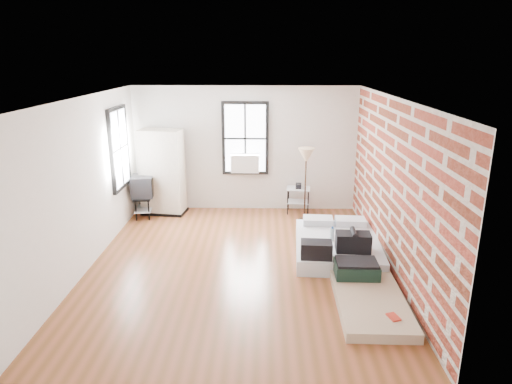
{
  "coord_description": "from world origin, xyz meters",
  "views": [
    {
      "loc": [
        0.44,
        -7.09,
        3.43
      ],
      "look_at": [
        0.29,
        0.3,
        1.21
      ],
      "focal_mm": 32.0,
      "sensor_mm": 36.0,
      "label": 1
    }
  ],
  "objects_px": {
    "mattress_bare": "(367,293)",
    "side_table": "(298,193)",
    "mattress_main": "(337,244)",
    "tv_stand": "(143,188)",
    "wardrobe": "(162,172)",
    "floor_lamp": "(306,159)"
  },
  "relations": [
    {
      "from": "mattress_bare",
      "to": "side_table",
      "type": "bearing_deg",
      "value": 101.83
    },
    {
      "from": "mattress_main",
      "to": "tv_stand",
      "type": "distance_m",
      "value": 4.42
    },
    {
      "from": "mattress_bare",
      "to": "tv_stand",
      "type": "xyz_separation_m",
      "value": [
        -4.14,
        3.55,
        0.54
      ]
    },
    {
      "from": "mattress_main",
      "to": "wardrobe",
      "type": "xyz_separation_m",
      "value": [
        -3.57,
        2.16,
        0.77
      ]
    },
    {
      "from": "mattress_main",
      "to": "tv_stand",
      "type": "relative_size",
      "value": 2.24
    },
    {
      "from": "side_table",
      "to": "tv_stand",
      "type": "xyz_separation_m",
      "value": [
        -3.41,
        -0.32,
        0.2
      ]
    },
    {
      "from": "mattress_bare",
      "to": "wardrobe",
      "type": "relative_size",
      "value": 0.96
    },
    {
      "from": "wardrobe",
      "to": "floor_lamp",
      "type": "xyz_separation_m",
      "value": [
        3.13,
        -0.43,
        0.41
      ]
    },
    {
      "from": "tv_stand",
      "to": "wardrobe",
      "type": "bearing_deg",
      "value": 26.72
    },
    {
      "from": "side_table",
      "to": "tv_stand",
      "type": "height_order",
      "value": "tv_stand"
    },
    {
      "from": "wardrobe",
      "to": "tv_stand",
      "type": "distance_m",
      "value": 0.54
    },
    {
      "from": "mattress_bare",
      "to": "tv_stand",
      "type": "height_order",
      "value": "tv_stand"
    },
    {
      "from": "side_table",
      "to": "floor_lamp",
      "type": "bearing_deg",
      "value": -78.12
    },
    {
      "from": "mattress_bare",
      "to": "wardrobe",
      "type": "xyz_separation_m",
      "value": [
        -3.76,
        3.8,
        0.82
      ]
    },
    {
      "from": "side_table",
      "to": "mattress_main",
      "type": "bearing_deg",
      "value": -76.18
    },
    {
      "from": "wardrobe",
      "to": "tv_stand",
      "type": "xyz_separation_m",
      "value": [
        -0.39,
        -0.25,
        -0.28
      ]
    },
    {
      "from": "floor_lamp",
      "to": "mattress_bare",
      "type": "bearing_deg",
      "value": -79.4
    },
    {
      "from": "wardrobe",
      "to": "mattress_bare",
      "type": "bearing_deg",
      "value": -37.48
    },
    {
      "from": "floor_lamp",
      "to": "wardrobe",
      "type": "bearing_deg",
      "value": 172.18
    },
    {
      "from": "wardrobe",
      "to": "side_table",
      "type": "relative_size",
      "value": 2.79
    },
    {
      "from": "wardrobe",
      "to": "tv_stand",
      "type": "height_order",
      "value": "wardrobe"
    },
    {
      "from": "mattress_bare",
      "to": "tv_stand",
      "type": "bearing_deg",
      "value": 140.49
    }
  ]
}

